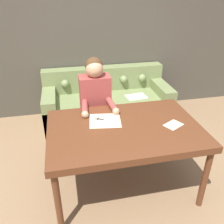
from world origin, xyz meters
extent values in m
plane|color=#846647|center=(0.00, 0.00, 0.00)|extent=(16.00, 16.00, 0.00)
cube|color=#474238|center=(0.00, 2.12, 1.30)|extent=(8.00, 0.06, 2.60)
cube|color=#562D19|center=(0.13, 0.15, 0.74)|extent=(1.54, 1.02, 0.07)
cylinder|color=#562D19|center=(-0.58, -0.30, 0.35)|extent=(0.06, 0.06, 0.71)
cylinder|color=#562D19|center=(0.83, -0.30, 0.35)|extent=(0.06, 0.06, 0.71)
cylinder|color=#562D19|center=(-0.58, 0.60, 0.35)|extent=(0.06, 0.06, 0.71)
cylinder|color=#562D19|center=(0.83, 0.60, 0.35)|extent=(0.06, 0.06, 0.71)
cube|color=olive|center=(0.23, 1.64, 0.22)|extent=(2.02, 0.87, 0.44)
cube|color=olive|center=(0.23, 1.96, 0.64)|extent=(2.02, 0.22, 0.39)
cube|color=olive|center=(-0.68, 1.64, 0.30)|extent=(0.20, 0.87, 0.60)
cube|color=olive|center=(1.15, 1.64, 0.30)|extent=(0.20, 0.87, 0.60)
sphere|color=olive|center=(-0.42, 1.83, 0.64)|extent=(0.13, 0.13, 0.13)
sphere|color=olive|center=(-0.09, 1.83, 0.64)|extent=(0.13, 0.13, 0.13)
sphere|color=olive|center=(0.23, 1.83, 0.64)|extent=(0.13, 0.13, 0.13)
sphere|color=olive|center=(0.56, 1.83, 0.64)|extent=(0.13, 0.13, 0.13)
sphere|color=olive|center=(0.88, 1.83, 0.64)|extent=(0.13, 0.13, 0.13)
cube|color=white|center=(0.69, 1.53, 0.44)|extent=(0.34, 0.26, 0.00)
cylinder|color=#33281E|center=(-0.07, 0.85, 0.25)|extent=(0.28, 0.28, 0.50)
cube|color=#993D38|center=(-0.07, 0.85, 0.79)|extent=(0.37, 0.22, 0.59)
sphere|color=tan|center=(-0.07, 0.83, 1.18)|extent=(0.21, 0.21, 0.21)
sphere|color=#472D19|center=(-0.07, 0.86, 1.20)|extent=(0.21, 0.21, 0.21)
cylinder|color=#993D38|center=(-0.23, 0.58, 0.81)|extent=(0.10, 0.32, 0.07)
sphere|color=tan|center=(-0.24, 0.43, 0.81)|extent=(0.08, 0.08, 0.08)
cylinder|color=#993D38|center=(0.09, 0.58, 0.81)|extent=(0.09, 0.32, 0.07)
sphere|color=tan|center=(0.10, 0.42, 0.81)|extent=(0.08, 0.08, 0.08)
cube|color=beige|center=(-0.05, 0.31, 0.78)|extent=(0.36, 0.34, 0.00)
cube|color=beige|center=(0.62, 0.08, 0.78)|extent=(0.23, 0.20, 0.00)
cube|color=silver|center=(0.01, 0.30, 0.78)|extent=(0.13, 0.05, 0.00)
cube|color=black|center=(-0.09, 0.33, 0.78)|extent=(0.08, 0.03, 0.00)
torus|color=black|center=(-0.13, 0.35, 0.78)|extent=(0.04, 0.04, 0.01)
cube|color=silver|center=(0.00, 0.28, 0.78)|extent=(0.11, 0.09, 0.00)
cube|color=black|center=(-0.08, 0.35, 0.78)|extent=(0.07, 0.06, 0.00)
torus|color=black|center=(-0.12, 0.37, 0.78)|extent=(0.04, 0.04, 0.01)
cylinder|color=silver|center=(-0.05, 0.32, 0.78)|extent=(0.01, 0.01, 0.01)
camera|label=1|loc=(-0.42, -1.81, 2.04)|focal=38.00mm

